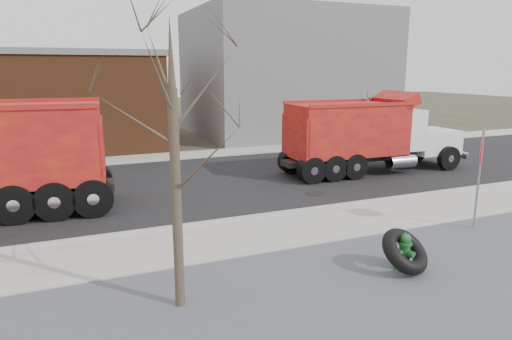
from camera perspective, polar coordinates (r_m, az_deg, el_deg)
name	(u,v)px	position (r m, az deg, el deg)	size (l,w,h in m)	color
ground	(277,236)	(12.18, 2.60, -8.24)	(120.00, 120.00, 0.00)	#383328
gravel_verge	(353,295)	(9.40, 12.03, -15.00)	(60.00, 5.00, 0.03)	slate
sidewalk	(273,232)	(12.38, 2.10, -7.73)	(60.00, 2.50, 0.06)	#9E9B93
curb	(254,217)	(13.49, -0.22, -5.87)	(60.00, 0.15, 0.11)	#9E9B93
road	(208,182)	(17.82, -6.05, -1.51)	(60.00, 9.40, 0.02)	black
far_sidewalk	(175,156)	(23.21, -10.11, 1.71)	(60.00, 2.00, 0.06)	#9E9B93
building_grey	(285,73)	(31.51, 3.58, 11.96)	(12.00, 10.00, 8.00)	slate
bare_tree	(174,130)	(7.93, -10.26, 4.94)	(3.20, 3.20, 5.20)	#382D23
fire_hydrant	(405,253)	(10.61, 18.09, -9.84)	(0.49, 0.47, 0.85)	#24602F
truck_tire	(405,251)	(10.43, 18.10, -9.63)	(1.39, 1.34, 0.97)	black
stop_sign	(480,162)	(13.54, 26.25, 0.88)	(0.62, 0.47, 2.76)	gray
dump_truck_red_a	(368,133)	(19.72, 13.77, 4.56)	(8.27, 2.46, 3.34)	black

